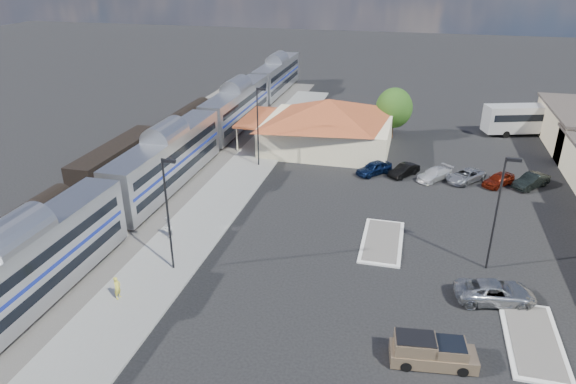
% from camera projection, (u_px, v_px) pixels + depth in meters
% --- Properties ---
extents(ground, '(280.00, 280.00, 0.00)m').
position_uv_depth(ground, '(330.00, 248.00, 41.74)').
color(ground, black).
rests_on(ground, ground).
extents(railbed, '(16.00, 100.00, 0.12)m').
position_uv_depth(railbed, '(145.00, 184.00, 53.43)').
color(railbed, '#4C4944').
rests_on(railbed, ground).
extents(platform, '(5.50, 92.00, 0.18)m').
position_uv_depth(platform, '(219.00, 201.00, 49.66)').
color(platform, gray).
rests_on(platform, ground).
extents(passenger_train, '(3.00, 104.00, 5.55)m').
position_uv_depth(passenger_train, '(168.00, 162.00, 51.57)').
color(passenger_train, silver).
rests_on(passenger_train, ground).
extents(freight_cars, '(2.80, 46.00, 4.00)m').
position_uv_depth(freight_cars, '(118.00, 164.00, 53.69)').
color(freight_cars, black).
rests_on(freight_cars, ground).
extents(station_depot, '(18.35, 12.24, 6.20)m').
position_uv_depth(station_depot, '(328.00, 124.00, 62.65)').
color(station_depot, beige).
rests_on(station_depot, ground).
extents(traffic_island_south, '(3.30, 7.50, 0.21)m').
position_uv_depth(traffic_island_south, '(382.00, 241.00, 42.58)').
color(traffic_island_south, silver).
rests_on(traffic_island_south, ground).
extents(traffic_island_north, '(3.30, 7.50, 0.21)m').
position_uv_depth(traffic_island_north, '(533.00, 340.00, 31.54)').
color(traffic_island_north, silver).
rests_on(traffic_island_north, ground).
extents(lamp_plat_s, '(1.08, 0.25, 9.00)m').
position_uv_depth(lamp_plat_s, '(168.00, 207.00, 36.65)').
color(lamp_plat_s, black).
rests_on(lamp_plat_s, ground).
extents(lamp_plat_n, '(1.08, 0.25, 9.00)m').
position_uv_depth(lamp_plat_n, '(258.00, 121.00, 56.08)').
color(lamp_plat_n, black).
rests_on(lamp_plat_n, ground).
extents(lamp_lot, '(1.08, 0.25, 9.00)m').
position_uv_depth(lamp_lot, '(499.00, 205.00, 36.86)').
color(lamp_lot, black).
rests_on(lamp_lot, ground).
extents(tree_depot, '(4.71, 4.71, 6.63)m').
position_uv_depth(tree_depot, '(394.00, 108.00, 65.91)').
color(tree_depot, '#382314').
rests_on(tree_depot, ground).
extents(pickup_truck, '(5.08, 2.35, 1.69)m').
position_uv_depth(pickup_truck, '(433.00, 352.00, 29.55)').
color(pickup_truck, '#9B805F').
rests_on(pickup_truck, ground).
extents(suv, '(5.76, 3.43, 1.50)m').
position_uv_depth(suv, '(495.00, 292.00, 34.99)').
color(suv, '#9DA1A5').
rests_on(suv, ground).
extents(coach_bus, '(12.62, 6.38, 3.98)m').
position_uv_depth(coach_bus, '(531.00, 118.00, 68.00)').
color(coach_bus, silver).
rests_on(coach_bus, ground).
extents(person_a, '(0.44, 0.64, 1.68)m').
position_uv_depth(person_a, '(117.00, 288.00, 34.98)').
color(person_a, '#DFD445').
rests_on(person_a, platform).
extents(person_b, '(0.73, 0.93, 1.87)m').
position_uv_depth(person_b, '(168.00, 227.00, 42.69)').
color(person_b, silver).
rests_on(person_b, platform).
extents(parked_car_a, '(4.13, 4.30, 1.45)m').
position_uv_depth(parked_car_a, '(374.00, 168.00, 55.84)').
color(parked_car_a, '#0B1838').
rests_on(parked_car_a, ground).
extents(parked_car_b, '(3.41, 4.00, 1.30)m').
position_uv_depth(parked_car_b, '(404.00, 170.00, 55.43)').
color(parked_car_b, black).
rests_on(parked_car_b, ground).
extents(parked_car_c, '(4.25, 4.54, 1.29)m').
position_uv_depth(parked_car_c, '(435.00, 174.00, 54.46)').
color(parked_car_c, white).
rests_on(parked_car_c, ground).
extents(parked_car_d, '(4.70, 4.96, 1.30)m').
position_uv_depth(parked_car_d, '(466.00, 176.00, 54.02)').
color(parked_car_d, '#93959B').
rests_on(parked_car_d, ground).
extents(parked_car_e, '(3.81, 4.12, 1.37)m').
position_uv_depth(parked_car_e, '(498.00, 180.00, 53.03)').
color(parked_car_e, maroon).
rests_on(parked_car_e, ground).
extents(parked_car_f, '(4.16, 4.33, 1.47)m').
position_uv_depth(parked_car_f, '(531.00, 181.00, 52.57)').
color(parked_car_f, black).
rests_on(parked_car_f, ground).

